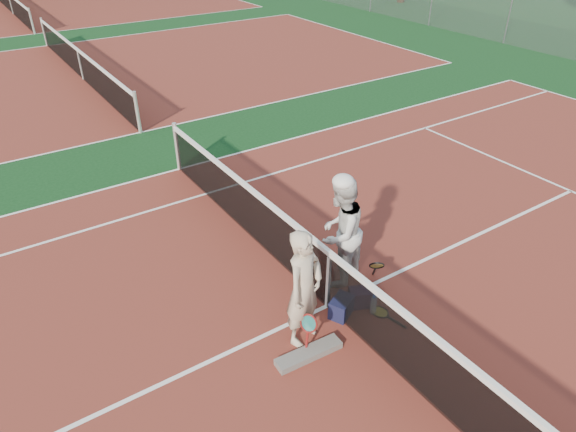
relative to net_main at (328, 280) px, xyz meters
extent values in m
plane|color=#0E3414|center=(0.00, 0.00, -0.51)|extent=(130.00, 130.00, 0.00)
cube|color=maroon|center=(0.00, 0.00, -0.51)|extent=(23.77, 10.97, 0.01)
cube|color=maroon|center=(0.00, 13.50, -0.51)|extent=(23.77, 10.97, 0.01)
cube|color=maroon|center=(0.00, 27.00, -0.51)|extent=(23.77, 10.97, 0.01)
imported|color=beige|center=(-0.66, -0.31, 0.36)|extent=(0.75, 0.62, 1.75)
imported|color=silver|center=(0.52, 0.42, 0.40)|extent=(1.08, 0.98, 1.83)
cube|color=black|center=(0.06, -0.26, -0.36)|extent=(0.45, 0.40, 0.30)
cube|color=black|center=(0.44, -0.25, -0.37)|extent=(0.42, 0.37, 0.28)
cube|color=#5F5B56|center=(-0.80, -0.65, -0.46)|extent=(0.97, 0.28, 0.10)
cylinder|color=silver|center=(0.48, -0.49, -0.36)|extent=(0.09, 0.09, 0.30)
camera|label=1|loc=(-3.71, -4.52, 4.73)|focal=32.00mm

